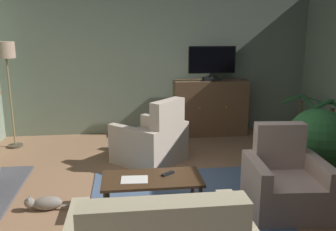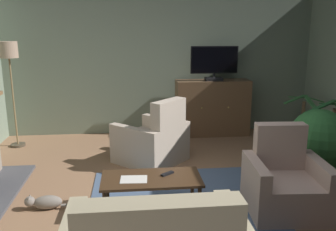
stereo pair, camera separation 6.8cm
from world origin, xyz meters
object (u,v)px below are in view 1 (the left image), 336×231
(coffee_table, at_px, (152,181))
(armchair_facing_sofa, at_px, (285,184))
(tv_cabinet, at_px, (210,109))
(potted_plant_leafy_by_curtain, at_px, (318,140))
(folded_newspaper, at_px, (134,180))
(cat, at_px, (45,203))
(floor_lamp, at_px, (6,61))
(tv_remote, at_px, (168,174))
(armchair_near_window, at_px, (152,142))
(potted_plant_small_fern_corner, at_px, (299,128))
(television, at_px, (212,62))
(potted_plant_on_hearth_side, at_px, (328,150))

(coffee_table, height_order, armchair_facing_sofa, armchair_facing_sofa)
(tv_cabinet, distance_m, armchair_facing_sofa, 3.10)
(tv_cabinet, bearing_deg, potted_plant_leafy_by_curtain, -68.56)
(folded_newspaper, xyz_separation_m, cat, (-1.04, 0.21, -0.33))
(tv_cabinet, xyz_separation_m, floor_lamp, (-3.63, -0.36, 1.00))
(tv_remote, relative_size, armchair_near_window, 0.13)
(coffee_table, distance_m, potted_plant_small_fern_corner, 3.77)
(tv_remote, xyz_separation_m, folded_newspaper, (-0.39, -0.10, -0.01))
(television, bearing_deg, coffee_table, -115.39)
(cat, bearing_deg, potted_plant_leafy_by_curtain, 6.72)
(potted_plant_on_hearth_side, xyz_separation_m, potted_plant_small_fern_corner, (0.11, 1.18, 0.03))
(coffee_table, xyz_separation_m, armchair_near_window, (0.12, 1.58, -0.05))
(cat, bearing_deg, armchair_facing_sofa, -6.24)
(armchair_facing_sofa, distance_m, armchair_near_window, 2.22)
(tv_remote, relative_size, floor_lamp, 0.09)
(coffee_table, distance_m, tv_remote, 0.21)
(tv_remote, bearing_deg, potted_plant_small_fern_corner, 2.22)
(folded_newspaper, xyz_separation_m, armchair_facing_sofa, (1.73, -0.09, -0.10))
(folded_newspaper, distance_m, armchair_near_window, 1.66)
(potted_plant_on_hearth_side, bearing_deg, armchair_facing_sofa, -135.05)
(television, height_order, coffee_table, television)
(tv_cabinet, xyz_separation_m, cat, (-2.62, -2.79, -0.44))
(coffee_table, bearing_deg, tv_remote, 18.92)
(television, relative_size, cat, 1.41)
(coffee_table, xyz_separation_m, potted_plant_small_fern_corner, (2.95, 2.35, -0.12))
(tv_remote, bearing_deg, folded_newspaper, 157.53)
(folded_newspaper, xyz_separation_m, floor_lamp, (-2.05, 2.64, 1.11))
(tv_remote, distance_m, armchair_near_window, 1.52)
(folded_newspaper, height_order, armchair_facing_sofa, armchair_facing_sofa)
(tv_cabinet, bearing_deg, armchair_facing_sofa, -87.16)
(folded_newspaper, bearing_deg, tv_remote, 18.31)
(tv_remote, height_order, potted_plant_leafy_by_curtain, potted_plant_leafy_by_curtain)
(tv_cabinet, distance_m, armchair_near_window, 1.88)
(tv_cabinet, height_order, tv_remote, tv_cabinet)
(armchair_near_window, distance_m, cat, 1.97)
(tv_cabinet, relative_size, potted_plant_leafy_by_curtain, 1.41)
(armchair_facing_sofa, xyz_separation_m, potted_plant_leafy_by_curtain, (0.78, 0.72, 0.27))
(tv_cabinet, distance_m, tv_remote, 3.13)
(coffee_table, relative_size, armchair_near_window, 0.89)
(tv_cabinet, distance_m, cat, 3.85)
(tv_remote, bearing_deg, armchair_facing_sofa, -45.75)
(tv_cabinet, height_order, armchair_near_window, tv_cabinet)
(armchair_near_window, bearing_deg, folded_newspaper, -101.19)
(coffee_table, bearing_deg, television, 64.61)
(potted_plant_on_hearth_side, height_order, potted_plant_small_fern_corner, potted_plant_on_hearth_side)
(cat, height_order, floor_lamp, floor_lamp)
(armchair_facing_sofa, bearing_deg, potted_plant_leafy_by_curtain, 42.83)
(folded_newspaper, bearing_deg, coffee_table, 14.36)
(armchair_near_window, height_order, potted_plant_small_fern_corner, armchair_near_window)
(tv_cabinet, distance_m, potted_plant_on_hearth_side, 2.33)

